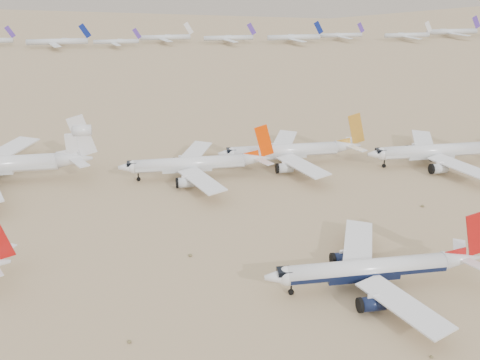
% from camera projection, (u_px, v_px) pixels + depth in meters
% --- Properties ---
extents(ground, '(7000.00, 7000.00, 0.00)m').
position_uv_depth(ground, '(329.00, 278.00, 121.35)').
color(ground, '#8B6D51').
rests_on(ground, ground).
extents(main_airliner, '(48.00, 46.88, 16.94)m').
position_uv_depth(main_airliner, '(376.00, 269.00, 116.53)').
color(main_airliner, silver).
rests_on(main_airliner, ground).
extents(row2_navy_widebody, '(49.31, 48.22, 17.54)m').
position_uv_depth(row2_navy_widebody, '(439.00, 151.00, 183.36)').
color(row2_navy_widebody, silver).
rests_on(row2_navy_widebody, ground).
extents(row2_gold_tail, '(48.68, 47.61, 17.33)m').
position_uv_depth(row2_gold_tail, '(291.00, 151.00, 183.74)').
color(row2_gold_tail, silver).
rests_on(row2_gold_tail, ground).
extents(row2_orange_tail, '(47.62, 46.58, 16.99)m').
position_uv_depth(row2_orange_tail, '(196.00, 164.00, 172.81)').
color(row2_orange_tail, silver).
rests_on(row2_orange_tail, ground).
extents(distant_storage_row, '(624.29, 59.96, 15.20)m').
position_uv_depth(distant_storage_row, '(245.00, 37.00, 421.33)').
color(distant_storage_row, silver).
rests_on(distant_storage_row, ground).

